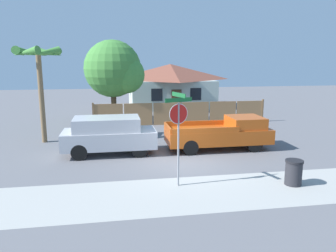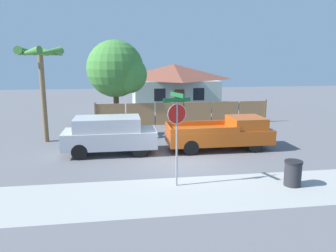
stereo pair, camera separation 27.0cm
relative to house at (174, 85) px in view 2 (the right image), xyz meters
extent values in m
plane|color=slate|center=(-2.54, -17.67, -2.17)|extent=(80.00, 80.00, 0.00)
cube|color=#A3A39E|center=(-2.54, -21.27, -2.17)|extent=(36.00, 3.20, 0.01)
cube|color=#997047|center=(-5.92, -8.91, -1.37)|extent=(1.99, 0.06, 1.60)
cube|color=#997047|center=(-3.85, -8.91, -1.37)|extent=(1.99, 0.06, 1.60)
cube|color=#997047|center=(-1.78, -8.91, -1.37)|extent=(1.99, 0.06, 1.60)
cube|color=#997047|center=(0.30, -8.91, -1.37)|extent=(1.99, 0.06, 1.60)
cube|color=#997047|center=(2.37, -8.91, -1.37)|extent=(1.99, 0.06, 1.60)
cube|color=#997047|center=(4.45, -8.91, -1.37)|extent=(1.99, 0.06, 1.60)
cube|color=brown|center=(-6.96, -8.91, -1.32)|extent=(0.12, 0.12, 1.70)
cube|color=brown|center=(5.48, -8.91, -1.32)|extent=(0.12, 0.12, 1.70)
cube|color=#B2C1B7|center=(0.00, 0.00, -0.82)|extent=(7.82, 6.39, 2.69)
pyramid|color=brown|center=(0.00, 0.00, 1.27)|extent=(8.45, 6.91, 1.50)
cube|color=black|center=(-1.76, -3.21, -0.61)|extent=(1.00, 0.04, 1.10)
cube|color=black|center=(1.76, -3.21, -0.61)|extent=(1.00, 0.04, 1.10)
cube|color=brown|center=(0.00, -3.21, -1.17)|extent=(0.90, 0.04, 2.00)
cylinder|color=brown|center=(-5.54, -7.23, -0.97)|extent=(0.40, 0.40, 2.39)
sphere|color=#428438|center=(-5.54, -7.23, 1.78)|extent=(4.16, 4.16, 4.16)
sphere|color=#478F3C|center=(-4.60, -7.75, 1.37)|extent=(2.70, 2.70, 2.70)
cylinder|color=brown|center=(-9.49, -12.77, 0.43)|extent=(0.28, 0.28, 5.20)
cone|color=#428438|center=(-8.57, -12.77, 2.78)|extent=(0.44, 1.71, 0.69)
cone|color=#428438|center=(-9.03, -11.97, 2.78)|extent=(1.70, 1.24, 0.69)
cone|color=#428438|center=(-9.95, -11.97, 2.78)|extent=(1.70, 1.24, 0.69)
cone|color=#428438|center=(-10.40, -12.77, 2.78)|extent=(0.44, 1.71, 0.69)
cone|color=#428438|center=(-9.95, -13.56, 2.78)|extent=(1.70, 1.24, 0.69)
cone|color=#428438|center=(-9.03, -13.56, 2.78)|extent=(1.70, 1.24, 0.69)
cube|color=#B7B7BC|center=(-5.81, -15.79, -1.39)|extent=(4.53, 1.95, 0.83)
cube|color=#B7B7BC|center=(-5.92, -15.79, -0.65)|extent=(3.17, 1.79, 0.65)
cube|color=black|center=(-4.42, -15.78, -0.65)|extent=(0.06, 1.71, 0.55)
cylinder|color=black|center=(-4.41, -14.92, -1.79)|extent=(0.76, 0.22, 0.76)
cylinder|color=black|center=(-4.40, -16.65, -1.79)|extent=(0.76, 0.22, 0.76)
cylinder|color=black|center=(-7.21, -14.92, -1.79)|extent=(0.76, 0.22, 0.76)
cylinder|color=black|center=(-7.21, -16.65, -1.79)|extent=(0.76, 0.22, 0.76)
cube|color=#B74C14|center=(-0.24, -15.79, -1.44)|extent=(5.38, 2.02, 0.73)
cube|color=#B74C14|center=(1.23, -15.78, -0.79)|extent=(1.72, 1.86, 0.58)
cube|color=#B74C14|center=(-1.15, -14.83, -0.95)|extent=(3.38, 0.08, 0.26)
cube|color=#B74C14|center=(-1.15, -16.74, -0.95)|extent=(3.38, 0.08, 0.26)
cube|color=#B74C14|center=(-2.89, -15.79, -0.95)|extent=(0.08, 1.91, 0.26)
cylinder|color=black|center=(1.42, -14.89, -1.79)|extent=(0.76, 0.22, 0.76)
cylinder|color=black|center=(1.42, -16.68, -1.79)|extent=(0.76, 0.22, 0.76)
cylinder|color=black|center=(-1.91, -14.89, -1.79)|extent=(0.76, 0.22, 0.76)
cylinder|color=black|center=(-1.91, -16.68, -1.79)|extent=(0.76, 0.22, 0.76)
cylinder|color=gray|center=(-3.29, -20.46, -0.62)|extent=(0.07, 0.07, 3.10)
cylinder|color=red|center=(-3.29, -20.46, 0.53)|extent=(0.67, 0.23, 0.69)
cylinder|color=white|center=(-3.29, -20.47, 0.53)|extent=(0.71, 0.23, 0.74)
cube|color=#19602D|center=(-3.29, -20.46, 1.03)|extent=(1.03, 0.34, 0.15)
cube|color=#19602D|center=(-3.29, -20.46, 1.21)|extent=(0.31, 0.93, 0.15)
cylinder|color=#28282D|center=(0.97, -21.10, -1.73)|extent=(0.61, 0.61, 0.88)
cylinder|color=black|center=(0.97, -21.10, -1.25)|extent=(0.66, 0.66, 0.08)
camera|label=1|loc=(-5.56, -31.74, 2.43)|focal=35.00mm
camera|label=2|loc=(-5.30, -31.79, 2.43)|focal=35.00mm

